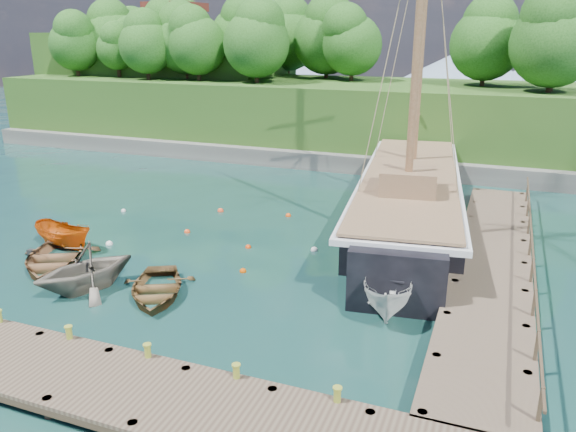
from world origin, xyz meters
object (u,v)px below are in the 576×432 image
rowboat_0 (54,266)px  cabin_boat_white (388,307)px  motorboat_orange (65,247)px  schooner (409,203)px  rowboat_1 (87,289)px  rowboat_2 (156,296)px

rowboat_0 → cabin_boat_white: (14.85, 1.54, 0.00)m
rowboat_0 → cabin_boat_white: cabin_boat_white is taller
motorboat_orange → schooner: bearing=-46.1°
rowboat_1 → rowboat_2: bearing=35.7°
rowboat_2 → schooner: bearing=31.2°
rowboat_1 → cabin_boat_white: rowboat_1 is taller
rowboat_2 → cabin_boat_white: bearing=-11.9°
cabin_boat_white → motorboat_orange: bearing=168.6°
rowboat_0 → motorboat_orange: size_ratio=1.36×
rowboat_0 → motorboat_orange: 2.36m
cabin_boat_white → schooner: schooner is taller
rowboat_2 → cabin_boat_white: (8.83, 2.45, 0.00)m
rowboat_0 → schooner: bearing=12.3°
rowboat_1 → cabin_boat_white: (11.81, 2.95, 0.00)m
motorboat_orange → schooner: size_ratio=0.13×
motorboat_orange → rowboat_0: bearing=-138.5°
rowboat_1 → schooner: (10.77, 13.24, 1.17)m
rowboat_1 → cabin_boat_white: size_ratio=0.82×
motorboat_orange → cabin_boat_white: cabin_boat_white is taller
rowboat_1 → schooner: schooner is taller
cabin_boat_white → schooner: bearing=86.1°
rowboat_0 → motorboat_orange: bearing=92.4°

